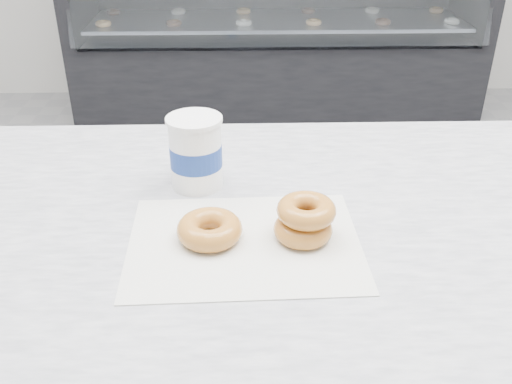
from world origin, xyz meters
TOP-DOWN VIEW (x-y plane):
  - ground at (0.00, 0.00)m, footprint 5.00×5.00m
  - display_case at (0.00, 2.12)m, footprint 2.40×0.74m
  - wax_paper at (-0.22, -0.67)m, footprint 0.35×0.27m
  - donut_single at (-0.27, -0.66)m, footprint 0.12×0.12m
  - donut_stack at (-0.13, -0.66)m, footprint 0.12×0.12m
  - coffee_cup at (-0.30, -0.49)m, footprint 0.10×0.10m

SIDE VIEW (x-z plane):
  - ground at x=0.00m, z-range 0.00..0.00m
  - display_case at x=0.00m, z-range -0.13..1.12m
  - wax_paper at x=-0.22m, z-range 0.90..0.90m
  - donut_single at x=-0.27m, z-range 0.90..0.94m
  - donut_stack at x=-0.13m, z-range 0.90..0.96m
  - coffee_cup at x=-0.30m, z-range 0.90..1.03m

